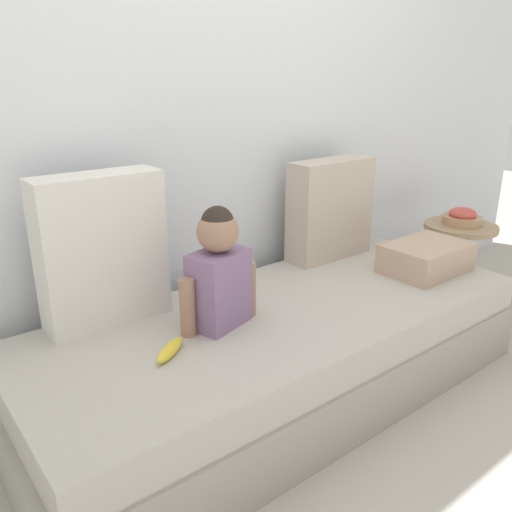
{
  "coord_description": "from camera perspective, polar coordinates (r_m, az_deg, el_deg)",
  "views": [
    {
      "loc": [
        -1.26,
        -1.41,
        1.28
      ],
      "look_at": [
        -0.14,
        0.0,
        0.65
      ],
      "focal_mm": 36.4,
      "sensor_mm": 36.0,
      "label": 1
    }
  ],
  "objects": [
    {
      "name": "fruit_bowl",
      "position": [
        3.2,
        21.7,
        3.95
      ],
      "size": [
        0.22,
        0.22,
        0.1
      ],
      "color": "tan",
      "rests_on": "side_table"
    },
    {
      "name": "throw_pillow_right",
      "position": [
        2.62,
        8.14,
        5.1
      ],
      "size": [
        0.46,
        0.16,
        0.49
      ],
      "primitive_type": "cube",
      "color": "#C1B29E",
      "rests_on": "couch"
    },
    {
      "name": "side_table",
      "position": [
        3.24,
        21.38,
        1.46
      ],
      "size": [
        0.41,
        0.41,
        0.46
      ],
      "color": "tan",
      "rests_on": "ground"
    },
    {
      "name": "throw_pillow_left",
      "position": [
        1.96,
        -16.53,
        0.61
      ],
      "size": [
        0.45,
        0.16,
        0.56
      ],
      "primitive_type": "cube",
      "color": "silver",
      "rests_on": "couch"
    },
    {
      "name": "couch",
      "position": [
        2.18,
        2.95,
        -10.49
      ],
      "size": [
        2.15,
        0.86,
        0.4
      ],
      "color": "#9C978F",
      "rests_on": "ground"
    },
    {
      "name": "folded_blanket",
      "position": [
        2.56,
        18.19,
        -0.17
      ],
      "size": [
        0.4,
        0.28,
        0.14
      ],
      "primitive_type": "cube",
      "color": "tan",
      "rests_on": "couch"
    },
    {
      "name": "toddler",
      "position": [
        1.87,
        -4.13,
        -1.57
      ],
      "size": [
        0.33,
        0.2,
        0.45
      ],
      "color": "gray",
      "rests_on": "couch"
    },
    {
      "name": "back_wall",
      "position": [
        2.34,
        -6.15,
        18.92
      ],
      "size": [
        5.35,
        0.1,
        2.53
      ],
      "primitive_type": "cube",
      "color": "silver",
      "rests_on": "ground"
    },
    {
      "name": "banana",
      "position": [
        1.77,
        -9.42,
        -10.13
      ],
      "size": [
        0.17,
        0.13,
        0.04
      ],
      "primitive_type": "ellipsoid",
      "rotation": [
        0.0,
        0.0,
        0.6
      ],
      "color": "yellow",
      "rests_on": "couch"
    },
    {
      "name": "ground_plane",
      "position": [
        2.28,
        2.87,
        -14.75
      ],
      "size": [
        12.0,
        12.0,
        0.0
      ],
      "primitive_type": "plane",
      "color": "#B2ADA3"
    }
  ]
}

